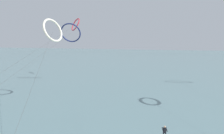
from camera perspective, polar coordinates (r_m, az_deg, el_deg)
The scene contains 5 objects.
sea_water at distance 110.49m, azimuth 11.52°, elevation 1.80°, with size 400.00×200.00×0.08m, color slate.
surfer_cobalt at distance 25.16m, azimuth 14.05°, elevation -17.21°, with size 1.40×0.65×1.70m.
kite_navy at distance 55.52m, azimuth -11.16°, elevation 9.07°, with size 5.57×41.01×15.17m.
kite_ivory at distance 39.54m, azimuth -15.74°, elevation 9.55°, with size 7.60×22.18×14.93m.
kite_crimson at distance 63.10m, azimuth -9.92°, elevation 11.24°, with size 4.34×47.79×17.17m.
Camera 1 is at (6.64, -3.54, 11.38)m, focal length 33.73 mm.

